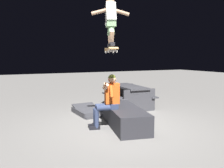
{
  "coord_description": "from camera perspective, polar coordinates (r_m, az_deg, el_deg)",
  "views": [
    {
      "loc": [
        -5.07,
        2.67,
        1.73
      ],
      "look_at": [
        0.07,
        0.17,
        1.08
      ],
      "focal_mm": 38.07,
      "sensor_mm": 36.0,
      "label": 1
    }
  ],
  "objects": [
    {
      "name": "kicker_ramp",
      "position": [
        7.32,
        -5.5,
        -6.75
      ],
      "size": [
        1.25,
        0.8,
        0.32
      ],
      "color": "#38383D",
      "rests_on": "ground"
    },
    {
      "name": "person_sitting_on_ledge",
      "position": [
        5.78,
        -1.02,
        -3.47
      ],
      "size": [
        0.59,
        0.78,
        1.31
      ],
      "color": "#2D3856",
      "rests_on": "ground"
    },
    {
      "name": "picnic_table_back",
      "position": [
        8.18,
        4.03,
        -2.14
      ],
      "size": [
        1.78,
        1.45,
        0.75
      ],
      "color": "#38383D",
      "rests_on": "ground"
    },
    {
      "name": "skater_airborne",
      "position": [
        5.62,
        -0.33,
        15.22
      ],
      "size": [
        0.63,
        0.87,
        1.12
      ],
      "color": "black"
    },
    {
      "name": "ground_plane",
      "position": [
        5.99,
        1.77,
        -10.27
      ],
      "size": [
        40.0,
        40.0,
        0.0
      ],
      "primitive_type": "plane",
      "color": "slate"
    },
    {
      "name": "skateboard",
      "position": [
        5.5,
        -0.25,
        8.22
      ],
      "size": [
        1.03,
        0.51,
        0.13
      ],
      "color": "#AD8451"
    },
    {
      "name": "ledge_box_main",
      "position": [
        5.97,
        3.07,
        -7.94
      ],
      "size": [
        2.07,
        1.16,
        0.48
      ],
      "primitive_type": "cube",
      "rotation": [
        0.0,
        0.0,
        -0.22
      ],
      "color": "#28282D",
      "rests_on": "ground"
    }
  ]
}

